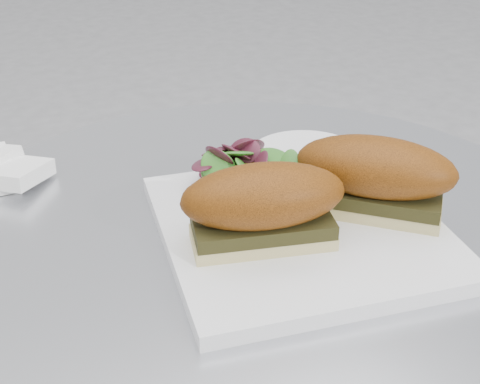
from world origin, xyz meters
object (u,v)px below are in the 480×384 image
object	(u,v)px
sandwich_right	(375,175)
saucer	(307,159)
plate	(300,229)
sandwich_left	(263,204)

from	to	relation	value
sandwich_right	saucer	size ratio (longest dim) A/B	1.16
plate	saucer	xyz separation A→B (m)	(0.09, 0.13, -0.00)
plate	saucer	bearing A→B (deg)	55.36
sandwich_left	saucer	distance (m)	0.21
plate	sandwich_right	xyz separation A→B (m)	(0.07, -0.02, 0.05)
plate	saucer	distance (m)	0.16
sandwich_left	sandwich_right	xyz separation A→B (m)	(0.13, -0.00, 0.00)
sandwich_right	saucer	world-z (taller)	sandwich_right
sandwich_left	saucer	bearing A→B (deg)	62.04
saucer	sandwich_left	bearing A→B (deg)	-134.15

